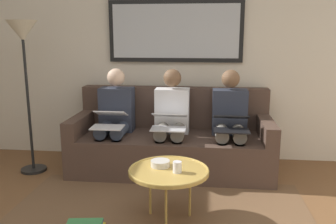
% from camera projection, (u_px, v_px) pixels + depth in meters
% --- Properties ---
extents(wall_rear, '(6.00, 0.12, 2.60)m').
position_uv_depth(wall_rear, '(176.00, 52.00, 4.34)').
color(wall_rear, beige).
rests_on(wall_rear, ground_plane).
extents(area_rug, '(2.60, 1.80, 0.01)m').
position_uv_depth(area_rug, '(157.00, 223.00, 2.92)').
color(area_rug, brown).
rests_on(area_rug, ground_plane).
extents(couch, '(2.20, 0.90, 0.90)m').
position_uv_depth(couch, '(172.00, 142.00, 4.09)').
color(couch, '#4C382D').
rests_on(couch, ground_plane).
extents(framed_mirror, '(1.59, 0.05, 0.72)m').
position_uv_depth(framed_mirror, '(175.00, 31.00, 4.20)').
color(framed_mirror, black).
extents(coffee_table, '(0.65, 0.65, 0.46)m').
position_uv_depth(coffee_table, '(169.00, 171.00, 2.87)').
color(coffee_table, tan).
rests_on(coffee_table, ground_plane).
extents(cup, '(0.07, 0.07, 0.09)m').
position_uv_depth(cup, '(177.00, 167.00, 2.80)').
color(cup, silver).
rests_on(cup, coffee_table).
extents(bowl, '(0.16, 0.16, 0.05)m').
position_uv_depth(bowl, '(160.00, 163.00, 2.93)').
color(bowl, beige).
rests_on(bowl, coffee_table).
extents(person_left, '(0.38, 0.58, 1.14)m').
position_uv_depth(person_left, '(230.00, 119.00, 3.89)').
color(person_left, '#2D3342').
rests_on(person_left, couch).
extents(laptop_black, '(0.36, 0.36, 0.15)m').
position_uv_depth(laptop_black, '(231.00, 123.00, 3.65)').
color(laptop_black, black).
extents(person_middle, '(0.38, 0.58, 1.14)m').
position_uv_depth(person_middle, '(171.00, 118.00, 3.96)').
color(person_middle, silver).
rests_on(person_middle, couch).
extents(laptop_silver, '(0.36, 0.36, 0.16)m').
position_uv_depth(laptop_silver, '(169.00, 121.00, 3.72)').
color(laptop_silver, silver).
extents(person_right, '(0.38, 0.58, 1.14)m').
position_uv_depth(person_right, '(115.00, 116.00, 4.02)').
color(person_right, '#2D3342').
rests_on(person_right, couch).
extents(laptop_white, '(0.33, 0.38, 0.17)m').
position_uv_depth(laptop_white, '(109.00, 119.00, 3.79)').
color(laptop_white, white).
extents(standing_lamp, '(0.32, 0.32, 1.66)m').
position_uv_depth(standing_lamp, '(24.00, 48.00, 3.76)').
color(standing_lamp, black).
rests_on(standing_lamp, ground_plane).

